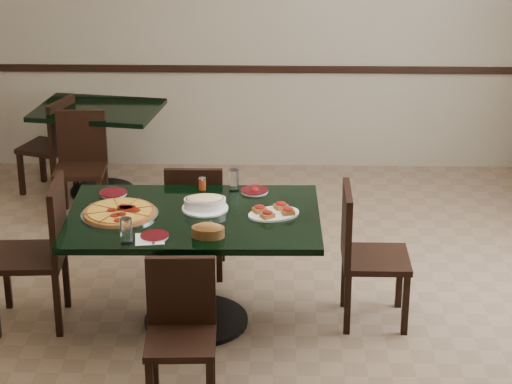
{
  "coord_description": "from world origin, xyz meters",
  "views": [
    {
      "loc": [
        0.15,
        -5.75,
        3.17
      ],
      "look_at": [
        0.02,
        0.0,
        0.84
      ],
      "focal_mm": 70.0,
      "sensor_mm": 36.0,
      "label": 1
    }
  ],
  "objects_px": {
    "chair_far": "(196,215)",
    "chair_right": "(363,249)",
    "back_chair_left": "(53,141)",
    "main_table": "(194,242)",
    "pepperoni_pizza": "(120,212)",
    "bread_basket": "(208,230)",
    "back_chair_near": "(81,159)",
    "bruschetta_platter": "(274,212)",
    "back_table": "(99,134)",
    "chair_near": "(181,325)",
    "lasagna_casserole": "(205,202)",
    "chair_left": "(42,245)"
  },
  "relations": [
    {
      "from": "back_chair_near",
      "to": "back_chair_left",
      "type": "xyz_separation_m",
      "value": [
        -0.32,
        0.45,
        -0.01
      ]
    },
    {
      "from": "chair_far",
      "to": "back_chair_left",
      "type": "height_order",
      "value": "chair_far"
    },
    {
      "from": "back_table",
      "to": "lasagna_casserole",
      "type": "bearing_deg",
      "value": -54.78
    },
    {
      "from": "chair_right",
      "to": "back_chair_left",
      "type": "relative_size",
      "value": 1.1
    },
    {
      "from": "back_chair_near",
      "to": "chair_left",
      "type": "bearing_deg",
      "value": -89.03
    },
    {
      "from": "back_table",
      "to": "chair_left",
      "type": "xyz_separation_m",
      "value": [
        0.01,
        -2.2,
        0.01
      ]
    },
    {
      "from": "main_table",
      "to": "chair_near",
      "type": "distance_m",
      "value": 0.84
    },
    {
      "from": "pepperoni_pizza",
      "to": "bread_basket",
      "type": "relative_size",
      "value": 2.33
    },
    {
      "from": "back_table",
      "to": "chair_right",
      "type": "xyz_separation_m",
      "value": [
        2.02,
        -2.14,
        -0.02
      ]
    },
    {
      "from": "back_chair_left",
      "to": "main_table",
      "type": "bearing_deg",
      "value": 51.82
    },
    {
      "from": "chair_right",
      "to": "chair_far",
      "type": "bearing_deg",
      "value": 61.36
    },
    {
      "from": "back_chair_near",
      "to": "lasagna_casserole",
      "type": "xyz_separation_m",
      "value": [
        1.1,
        -1.67,
        0.33
      ]
    },
    {
      "from": "chair_near",
      "to": "bread_basket",
      "type": "xyz_separation_m",
      "value": [
        0.12,
        0.52,
        0.34
      ]
    },
    {
      "from": "bruschetta_platter",
      "to": "chair_far",
      "type": "bearing_deg",
      "value": 107.83
    },
    {
      "from": "bruschetta_platter",
      "to": "back_table",
      "type": "bearing_deg",
      "value": 102.33
    },
    {
      "from": "chair_far",
      "to": "chair_right",
      "type": "relative_size",
      "value": 0.93
    },
    {
      "from": "chair_near",
      "to": "bread_basket",
      "type": "bearing_deg",
      "value": 74.46
    },
    {
      "from": "chair_far",
      "to": "back_chair_left",
      "type": "xyz_separation_m",
      "value": [
        -1.31,
        1.54,
        -0.01
      ]
    },
    {
      "from": "main_table",
      "to": "back_chair_near",
      "type": "xyz_separation_m",
      "value": [
        -1.04,
        1.76,
        -0.11
      ]
    },
    {
      "from": "main_table",
      "to": "back_chair_left",
      "type": "distance_m",
      "value": 2.59
    },
    {
      "from": "main_table",
      "to": "back_chair_near",
      "type": "bearing_deg",
      "value": 119.63
    },
    {
      "from": "chair_far",
      "to": "chair_right",
      "type": "height_order",
      "value": "chair_right"
    },
    {
      "from": "back_table",
      "to": "bruschetta_platter",
      "type": "bearing_deg",
      "value": -47.2
    },
    {
      "from": "bread_basket",
      "to": "lasagna_casserole",
      "type": "bearing_deg",
      "value": 100.7
    },
    {
      "from": "back_chair_left",
      "to": "chair_near",
      "type": "bearing_deg",
      "value": 44.15
    },
    {
      "from": "back_table",
      "to": "chair_far",
      "type": "relative_size",
      "value": 1.31
    },
    {
      "from": "pepperoni_pizza",
      "to": "lasagna_casserole",
      "type": "height_order",
      "value": "lasagna_casserole"
    },
    {
      "from": "back_chair_left",
      "to": "lasagna_casserole",
      "type": "relative_size",
      "value": 2.84
    },
    {
      "from": "main_table",
      "to": "chair_left",
      "type": "bearing_deg",
      "value": 179.23
    },
    {
      "from": "back_table",
      "to": "pepperoni_pizza",
      "type": "distance_m",
      "value": 2.29
    },
    {
      "from": "chair_left",
      "to": "back_chair_left",
      "type": "xyz_separation_m",
      "value": [
        -0.4,
        2.21,
        -0.08
      ]
    },
    {
      "from": "chair_near",
      "to": "pepperoni_pizza",
      "type": "xyz_separation_m",
      "value": [
        -0.44,
        0.82,
        0.32
      ]
    },
    {
      "from": "chair_near",
      "to": "chair_left",
      "type": "distance_m",
      "value": 1.26
    },
    {
      "from": "back_table",
      "to": "pepperoni_pizza",
      "type": "bearing_deg",
      "value": -67.74
    },
    {
      "from": "chair_far",
      "to": "bread_basket",
      "type": "xyz_separation_m",
      "value": [
        0.16,
        -0.99,
        0.33
      ]
    },
    {
      "from": "lasagna_casserole",
      "to": "chair_far",
      "type": "bearing_deg",
      "value": 94.58
    },
    {
      "from": "chair_right",
      "to": "bread_basket",
      "type": "bearing_deg",
      "value": 112.42
    },
    {
      "from": "back_chair_left",
      "to": "bruschetta_platter",
      "type": "xyz_separation_m",
      "value": [
        1.85,
        -2.2,
        0.32
      ]
    },
    {
      "from": "chair_left",
      "to": "bruschetta_platter",
      "type": "distance_m",
      "value": 1.46
    },
    {
      "from": "main_table",
      "to": "back_table",
      "type": "relative_size",
      "value": 1.43
    },
    {
      "from": "back_chair_left",
      "to": "lasagna_casserole",
      "type": "xyz_separation_m",
      "value": [
        1.42,
        -2.12,
        0.34
      ]
    },
    {
      "from": "main_table",
      "to": "bruschetta_platter",
      "type": "bearing_deg",
      "value": -0.15
    },
    {
      "from": "chair_left",
      "to": "pepperoni_pizza",
      "type": "height_order",
      "value": "chair_left"
    },
    {
      "from": "back_table",
      "to": "chair_far",
      "type": "bearing_deg",
      "value": -49.82
    },
    {
      "from": "back_chair_near",
      "to": "bread_basket",
      "type": "bearing_deg",
      "value": -62.84
    },
    {
      "from": "back_chair_near",
      "to": "lasagna_casserole",
      "type": "bearing_deg",
      "value": -58.33
    },
    {
      "from": "bread_basket",
      "to": "bruschetta_platter",
      "type": "bearing_deg",
      "value": 44.77
    },
    {
      "from": "bruschetta_platter",
      "to": "back_chair_near",
      "type": "bearing_deg",
      "value": 109.87
    },
    {
      "from": "chair_far",
      "to": "bread_basket",
      "type": "distance_m",
      "value": 1.05
    },
    {
      "from": "chair_far",
      "to": "chair_near",
      "type": "distance_m",
      "value": 1.5
    }
  ]
}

